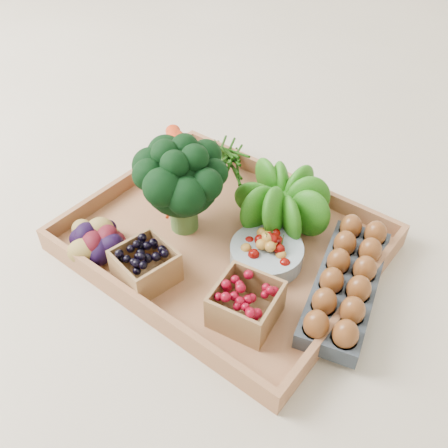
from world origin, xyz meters
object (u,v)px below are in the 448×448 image
Objects in this scene: broccoli at (183,199)px; tray at (224,244)px; egg_carton at (346,286)px; cherry_bowl at (266,254)px.

tray is at bearing 9.88° from broccoli.
egg_carton is at bearing 6.78° from tray.
egg_carton reaches higher than tray.
cherry_bowl is at bearing 4.79° from tray.
broccoli is at bearing 172.62° from egg_carton.
tray is 0.25m from egg_carton.
broccoli is at bearing -172.73° from cherry_bowl.
tray is 1.91× the size of egg_carton.
broccoli is 0.19m from cherry_bowl.
broccoli is 0.63× the size of egg_carton.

